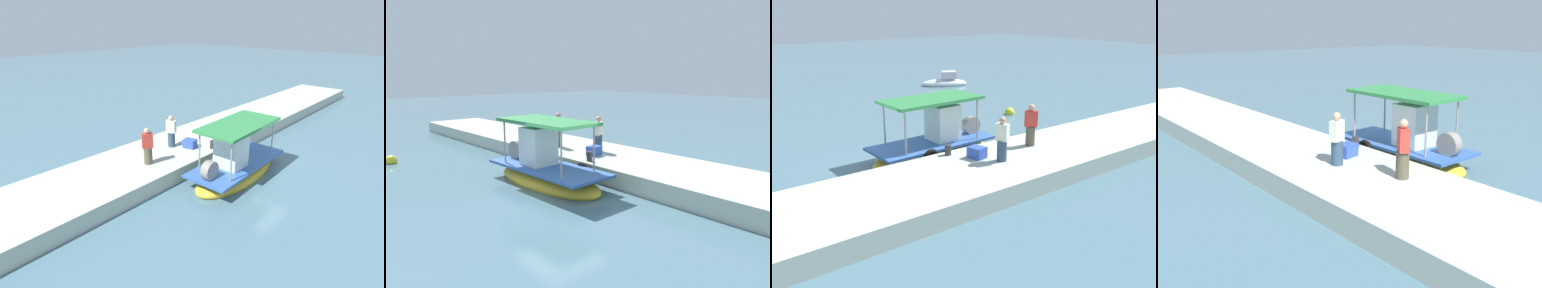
% 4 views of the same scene
% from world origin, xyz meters
% --- Properties ---
extents(ground_plane, '(120.00, 120.00, 0.00)m').
position_xyz_m(ground_plane, '(0.00, 0.00, 0.00)').
color(ground_plane, slate).
extents(dock_quay, '(36.00, 3.97, 0.70)m').
position_xyz_m(dock_quay, '(0.00, -3.89, 0.35)').
color(dock_quay, '#B8C0B1').
rests_on(dock_quay, ground_plane).
extents(main_fishing_boat, '(5.50, 2.33, 2.86)m').
position_xyz_m(main_fishing_boat, '(1.42, -0.47, 0.49)').
color(main_fishing_boat, gold).
rests_on(main_fishing_boat, ground_plane).
extents(fisherman_near_bollard, '(0.46, 0.52, 1.62)m').
position_xyz_m(fisherman_near_bollard, '(2.04, -3.95, 1.44)').
color(fisherman_near_bollard, '#2F465E').
rests_on(fisherman_near_bollard, dock_quay).
extents(fisherman_by_crate, '(0.54, 0.51, 1.67)m').
position_xyz_m(fisherman_by_crate, '(4.14, -3.28, 1.46)').
color(fisherman_by_crate, brown).
rests_on(fisherman_by_crate, dock_quay).
extents(mooring_bollard, '(0.24, 0.24, 0.39)m').
position_xyz_m(mooring_bollard, '(0.86, -2.27, 0.90)').
color(mooring_bollard, '#2D2D33').
rests_on(mooring_bollard, dock_quay).
extents(cargo_crate, '(0.60, 0.69, 0.42)m').
position_xyz_m(cargo_crate, '(1.52, -3.17, 0.91)').
color(cargo_crate, '#3251B4').
rests_on(cargo_crate, dock_quay).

